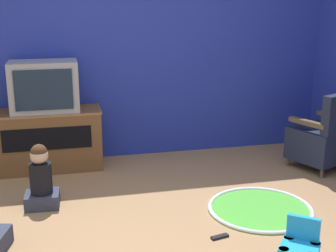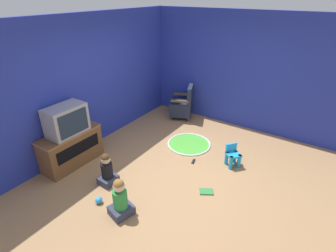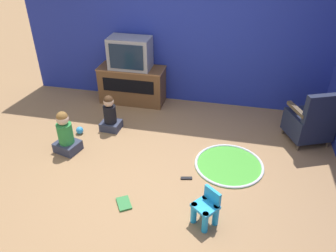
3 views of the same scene
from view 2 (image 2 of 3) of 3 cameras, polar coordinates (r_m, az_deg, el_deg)
ground_plane at (r=5.04m, az=2.75°, el=-9.33°), size 30.00×30.00×0.00m
wall_back at (r=5.56m, az=-17.97°, el=8.49°), size 5.47×0.12×2.67m
wall_right at (r=6.35m, az=17.85°, el=10.79°), size 0.12×5.21×2.67m
tv_cabinet at (r=5.34m, az=-20.28°, el=-4.48°), size 1.18×0.47×0.67m
television at (r=5.06m, az=-21.26°, el=1.18°), size 0.72×0.43×0.54m
black_armchair at (r=6.87m, az=3.20°, el=4.58°), size 0.73×0.72×0.88m
yellow_kid_chair at (r=5.18m, az=13.90°, el=-6.45°), size 0.34×0.33×0.43m
play_mat at (r=5.79m, az=4.61°, el=-3.92°), size 0.95×0.95×0.04m
child_watching_left at (r=4.06m, az=-10.36°, el=-15.52°), size 0.39×0.37×0.65m
child_watching_center at (r=4.68m, az=-13.13°, el=-9.50°), size 0.32×0.28×0.60m
toy_ball at (r=4.45m, az=-14.85°, el=-15.34°), size 0.12×0.12×0.12m
book at (r=4.58m, az=8.34°, el=-13.95°), size 0.24×0.27×0.02m
remote_control at (r=5.25m, az=5.56°, el=-7.67°), size 0.16×0.08×0.02m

